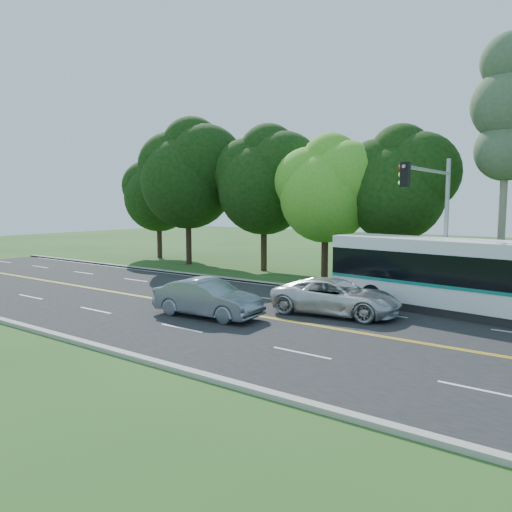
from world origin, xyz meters
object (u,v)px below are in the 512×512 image
Objects in this scene: traffic_signal at (435,209)px; transit_bus at (468,278)px; sedan at (208,298)px; suv at (336,297)px.

traffic_signal reaches higher than transit_bus.
sedan reaches higher than suv.
traffic_signal is at bearing -54.17° from suv.
transit_bus is 2.27× the size of suv.
traffic_signal is 1.24× the size of suv.
sedan is at bearing -137.69° from traffic_signal.
transit_bus is at bearing -62.71° from suv.
traffic_signal is at bearing -51.82° from sedan.
sedan is at bearing -134.52° from transit_bus.
transit_bus is at bearing 9.07° from traffic_signal.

